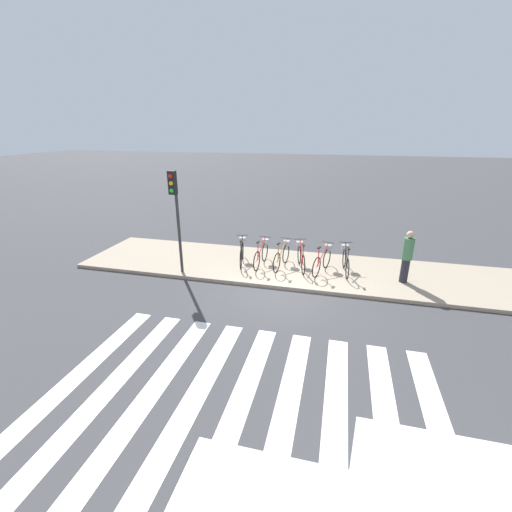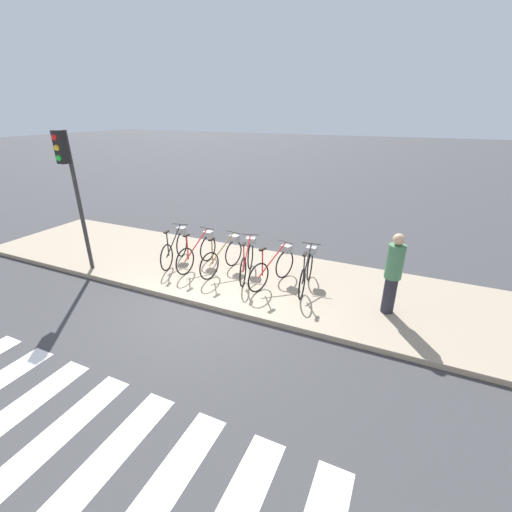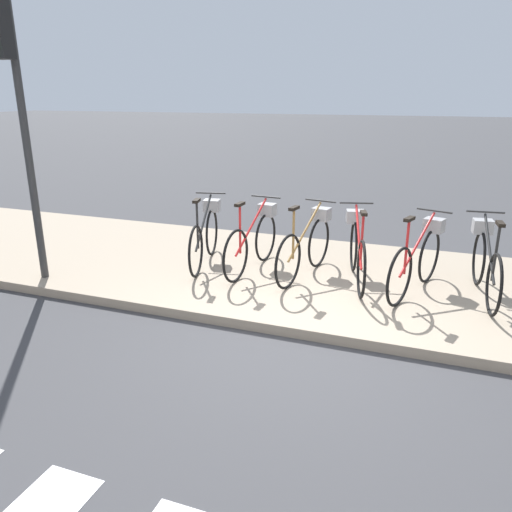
{
  "view_description": "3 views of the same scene",
  "coord_description": "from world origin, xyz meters",
  "views": [
    {
      "loc": [
        1.55,
        -9.97,
        4.99
      ],
      "look_at": [
        -1.04,
        0.45,
        0.93
      ],
      "focal_mm": 24.0,
      "sensor_mm": 36.0,
      "label": 1
    },
    {
      "loc": [
        3.88,
        -5.54,
        4.1
      ],
      "look_at": [
        0.79,
        1.24,
        0.93
      ],
      "focal_mm": 24.0,
      "sensor_mm": 36.0,
      "label": 2
    },
    {
      "loc": [
        1.27,
        -4.74,
        2.55
      ],
      "look_at": [
        -0.75,
        0.73,
        0.64
      ],
      "focal_mm": 35.0,
      "sensor_mm": 36.0,
      "label": 3
    }
  ],
  "objects": [
    {
      "name": "ground_plane",
      "position": [
        0.0,
        0.0,
        0.0
      ],
      "size": [
        120.0,
        120.0,
        0.0
      ],
      "primitive_type": "plane",
      "color": "#38383A"
    },
    {
      "name": "sidewalk",
      "position": [
        0.0,
        1.77,
        0.06
      ],
      "size": [
        15.83,
        3.53,
        0.12
      ],
      "color": "gray",
      "rests_on": "ground_plane"
    },
    {
      "name": "parked_bicycle_3",
      "position": [
        0.33,
        1.72,
        0.58
      ],
      "size": [
        0.6,
        1.68,
        1.06
      ],
      "color": "black",
      "rests_on": "sidewalk"
    },
    {
      "name": "pedestrian",
      "position": [
        3.82,
        1.36,
        1.05
      ],
      "size": [
        0.34,
        0.34,
        1.77
      ],
      "color": "#23232D",
      "rests_on": "sidewalk"
    },
    {
      "name": "parked_bicycle_2",
      "position": [
        -0.35,
        1.7,
        0.58
      ],
      "size": [
        0.48,
        1.72,
        1.06
      ],
      "color": "black",
      "rests_on": "sidewalk"
    },
    {
      "name": "parked_bicycle_5",
      "position": [
        1.91,
        1.73,
        0.58
      ],
      "size": [
        0.46,
        1.73,
        1.06
      ],
      "color": "black",
      "rests_on": "sidewalk"
    },
    {
      "name": "parked_bicycle_1",
      "position": [
        -1.13,
        1.69,
        0.58
      ],
      "size": [
        0.46,
        1.73,
        1.06
      ],
      "color": "black",
      "rests_on": "sidewalk"
    },
    {
      "name": "road_crosswalk",
      "position": [
        0.0,
        -6.49,
        0.0
      ],
      "size": [
        7.65,
        8.0,
        0.01
      ],
      "color": "silver",
      "rests_on": "ground_plane"
    },
    {
      "name": "parked_bicycle_4",
      "position": [
        1.13,
        1.6,
        0.58
      ],
      "size": [
        0.65,
        1.66,
        1.06
      ],
      "color": "black",
      "rests_on": "sidewalk"
    },
    {
      "name": "traffic_light",
      "position": [
        -3.75,
        0.24,
        2.68
      ],
      "size": [
        0.24,
        0.4,
        3.57
      ],
      "color": "#2D2D2D",
      "rests_on": "sidewalk"
    },
    {
      "name": "parked_bicycle_0",
      "position": [
        -1.9,
        1.68,
        0.58
      ],
      "size": [
        0.54,
        1.7,
        1.06
      ],
      "color": "black",
      "rests_on": "sidewalk"
    }
  ]
}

